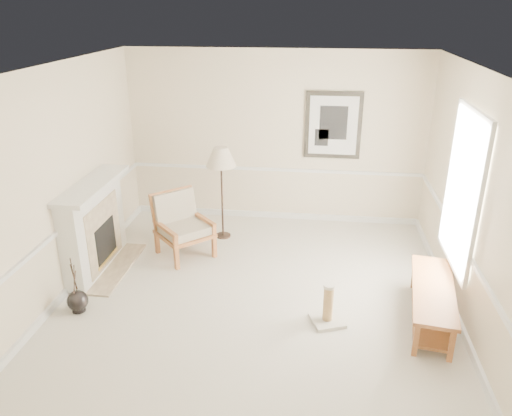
% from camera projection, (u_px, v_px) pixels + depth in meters
% --- Properties ---
extents(ground, '(5.50, 5.50, 0.00)m').
position_uv_depth(ground, '(255.00, 301.00, 6.42)').
color(ground, silver).
rests_on(ground, ground).
extents(room, '(5.04, 5.54, 2.92)m').
position_uv_depth(room, '(267.00, 161.00, 5.76)').
color(room, beige).
rests_on(room, ground).
extents(fireplace, '(0.64, 1.64, 1.31)m').
position_uv_depth(fireplace, '(95.00, 227.00, 7.00)').
color(fireplace, white).
rests_on(fireplace, ground).
extents(floor_vase, '(0.26, 0.26, 0.76)m').
position_uv_depth(floor_vase, '(78.00, 301.00, 6.17)').
color(floor_vase, black).
rests_on(floor_vase, ground).
extents(armchair, '(1.04, 1.05, 0.95)m').
position_uv_depth(armchair, '(181.00, 222.00, 7.49)').
color(armchair, '#A55835').
rests_on(armchair, ground).
extents(floor_lamp, '(0.51, 0.51, 1.51)m').
position_uv_depth(floor_lamp, '(221.00, 159.00, 7.70)').
color(floor_lamp, black).
rests_on(floor_lamp, ground).
extents(bench, '(0.71, 1.64, 0.45)m').
position_uv_depth(bench, '(432.00, 299.00, 5.93)').
color(bench, '#A55835').
rests_on(bench, ground).
extents(scratching_post, '(0.47, 0.47, 0.52)m').
position_uv_depth(scratching_post, '(328.00, 311.00, 5.94)').
color(scratching_post, beige).
rests_on(scratching_post, ground).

